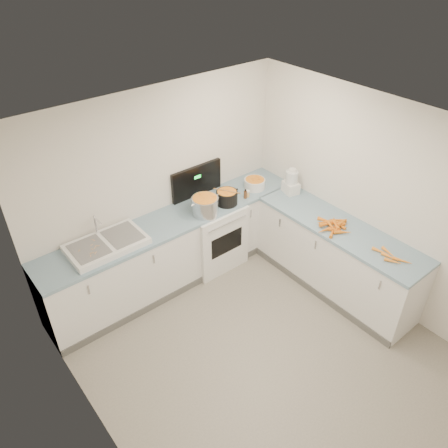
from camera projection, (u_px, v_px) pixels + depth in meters
floor at (266, 356)px, 4.81m from camera, size 3.50×4.00×0.00m
ceiling at (283, 148)px, 3.37m from camera, size 3.50×4.00×0.00m
wall_back at (159, 187)px, 5.36m from camera, size 3.50×0.00×2.50m
wall_left at (101, 370)px, 3.19m from camera, size 0.00×4.00×2.50m
wall_right at (383, 207)px, 4.99m from camera, size 0.00×4.00×2.50m
counter_back at (177, 248)px, 5.62m from camera, size 3.50×0.62×0.94m
counter_right at (335, 257)px, 5.48m from camera, size 0.62×2.20×0.94m
stove at (211, 233)px, 5.89m from camera, size 0.76×0.65×1.36m
sink at (107, 244)px, 4.86m from camera, size 0.86×0.52×0.31m
steel_pot at (205, 206)px, 5.38m from camera, size 0.44×0.44×0.24m
black_pot at (227, 198)px, 5.58m from camera, size 0.33×0.33×0.20m
wooden_spoon at (227, 191)px, 5.52m from camera, size 0.20×0.32×0.02m
mixing_bowl at (255, 184)px, 5.91m from camera, size 0.35×0.35×0.13m
extract_bottle at (245, 195)px, 5.71m from camera, size 0.04×0.04×0.11m
spice_jar at (248, 194)px, 5.74m from camera, size 0.04×0.04×0.08m
food_processor at (291, 182)px, 5.77m from camera, size 0.22×0.25×0.35m
carrot_pile at (334, 225)px, 5.17m from camera, size 0.46×0.43×0.08m
peeled_carrots at (391, 256)px, 4.72m from camera, size 0.20×0.44×0.04m
peelings at (91, 249)px, 4.73m from camera, size 0.24×0.28×0.01m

